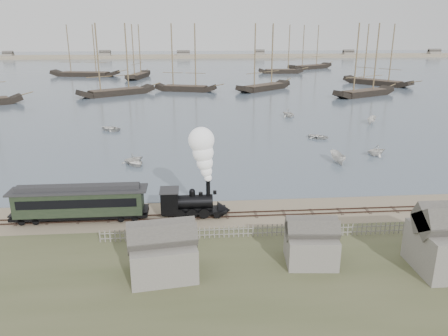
{
  "coord_description": "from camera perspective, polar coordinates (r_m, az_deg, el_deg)",
  "views": [
    {
      "loc": [
        -7.75,
        -43.35,
        18.52
      ],
      "look_at": [
        -3.91,
        3.2,
        3.5
      ],
      "focal_mm": 35.0,
      "sensor_mm": 36.0,
      "label": 1
    }
  ],
  "objects": [
    {
      "name": "rowboat_6",
      "position": [
        85.33,
        -14.67,
        5.05
      ],
      "size": [
        4.8,
        5.17,
        0.87
      ],
      "primitive_type": "imported",
      "rotation": [
        0.0,
        0.0,
        4.15
      ],
      "color": "silver",
      "rests_on": "harbor_water"
    },
    {
      "name": "far_spit",
      "position": [
        294.04,
        -3.3,
        14.18
      ],
      "size": [
        500.0,
        20.0,
        1.8
      ],
      "primitive_type": "cube",
      "color": "tan",
      "rests_on": "ground"
    },
    {
      "name": "schooner_9",
      "position": [
        215.32,
        11.31,
        15.24
      ],
      "size": [
        24.6,
        18.66,
        20.0
      ],
      "primitive_type": null,
      "rotation": [
        0.0,
        0.0,
        0.57
      ],
      "color": "black",
      "rests_on": "harbor_water"
    },
    {
      "name": "schooner_4",
      "position": [
        130.87,
        18.21,
        13.26
      ],
      "size": [
        20.9,
        14.06,
        20.0
      ],
      "primitive_type": null,
      "rotation": [
        0.0,
        0.0,
        0.48
      ],
      "color": "black",
      "rests_on": "harbor_water"
    },
    {
      "name": "schooner_5",
      "position": [
        158.76,
        19.68,
        13.77
      ],
      "size": [
        18.92,
        22.08,
        20.0
      ],
      "primitive_type": null,
      "rotation": [
        0.0,
        0.0,
        -0.91
      ],
      "color": "black",
      "rests_on": "harbor_water"
    },
    {
      "name": "rowboat_5",
      "position": [
        93.74,
        18.7,
        5.97
      ],
      "size": [
        3.76,
        3.25,
        1.41
      ],
      "primitive_type": "imported",
      "rotation": [
        0.0,
        0.0,
        2.51
      ],
      "color": "silver",
      "rests_on": "harbor_water"
    },
    {
      "name": "rowboat_3",
      "position": [
        78.21,
        12.25,
        4.05
      ],
      "size": [
        4.11,
        4.46,
        0.75
      ],
      "primitive_type": "imported",
      "rotation": [
        0.0,
        0.0,
        1.02
      ],
      "color": "silver",
      "rests_on": "harbor_water"
    },
    {
      "name": "harbor_water",
      "position": [
        214.29,
        -2.7,
        12.86
      ],
      "size": [
        600.0,
        336.0,
        0.06
      ],
      "primitive_type": "cube",
      "color": "#42505E",
      "rests_on": "ground"
    },
    {
      "name": "schooner_2",
      "position": [
        135.15,
        -5.14,
        14.17
      ],
      "size": [
        19.15,
        9.46,
        20.0
      ],
      "primitive_type": null,
      "rotation": [
        0.0,
        0.0,
        -0.29
      ],
      "color": "black",
      "rests_on": "harbor_water"
    },
    {
      "name": "rowboat_2",
      "position": [
        64.65,
        14.6,
        1.34
      ],
      "size": [
        4.0,
        1.77,
        1.5
      ],
      "primitive_type": "imported",
      "rotation": [
        0.0,
        0.0,
        3.22
      ],
      "color": "silver",
      "rests_on": "harbor_water"
    },
    {
      "name": "beached_dinghy",
      "position": [
        47.64,
        -3.7,
        -4.57
      ],
      "size": [
        3.16,
        4.13,
        0.79
      ],
      "primitive_type": "imported",
      "rotation": [
        0.0,
        0.0,
        1.46
      ],
      "color": "silver",
      "rests_on": "ground"
    },
    {
      "name": "picket_fence_east",
      "position": [
        45.15,
        22.66,
        -7.87
      ],
      "size": [
        15.0,
        0.1,
        1.2
      ],
      "primitive_type": null,
      "color": "slate",
      "rests_on": "ground"
    },
    {
      "name": "shed_left",
      "position": [
        35.63,
        -7.87,
        -13.68
      ],
      "size": [
        5.0,
        4.0,
        4.1
      ],
      "primitive_type": null,
      "color": "slate",
      "rests_on": "ground"
    },
    {
      "name": "locomotive",
      "position": [
        43.8,
        -3.02,
        -1.38
      ],
      "size": [
        7.17,
        2.68,
        8.94
      ],
      "color": "black",
      "rests_on": "ground"
    },
    {
      "name": "rowboat_1",
      "position": [
        63.29,
        -11.72,
        1.22
      ],
      "size": [
        3.77,
        3.87,
        1.55
      ],
      "primitive_type": "imported",
      "rotation": [
        0.0,
        0.0,
        2.19
      ],
      "color": "silver",
      "rests_on": "harbor_water"
    },
    {
      "name": "schooner_7",
      "position": [
        174.1,
        -11.32,
        14.71
      ],
      "size": [
        8.7,
        20.16,
        20.0
      ],
      "primitive_type": null,
      "rotation": [
        0.0,
        0.0,
        1.35
      ],
      "color": "black",
      "rests_on": "harbor_water"
    },
    {
      "name": "ground",
      "position": [
        47.78,
        5.01,
        -5.06
      ],
      "size": [
        600.0,
        600.0,
        0.0
      ],
      "primitive_type": "plane",
      "color": "gray",
      "rests_on": "ground"
    },
    {
      "name": "picket_fence_west",
      "position": [
        40.82,
        -2.48,
        -9.18
      ],
      "size": [
        19.0,
        0.1,
        1.2
      ],
      "primitive_type": null,
      "color": "slate",
      "rests_on": "ground"
    },
    {
      "name": "rowboat_0",
      "position": [
        62.79,
        -11.6,
        0.74
      ],
      "size": [
        4.84,
        4.51,
        0.82
      ],
      "primitive_type": "imported",
      "rotation": [
        0.0,
        0.0,
        0.58
      ],
      "color": "silver",
      "rests_on": "harbor_water"
    },
    {
      "name": "rowboat_7",
      "position": [
        96.14,
        8.42,
        7.11
      ],
      "size": [
        4.5,
        4.36,
        1.81
      ],
      "primitive_type": "imported",
      "rotation": [
        0.0,
        0.0,
        0.57
      ],
      "color": "silver",
      "rests_on": "harbor_water"
    },
    {
      "name": "schooner_1",
      "position": [
        130.21,
        -14.15,
        13.58
      ],
      "size": [
        21.7,
        16.42,
        20.0
      ],
      "primitive_type": null,
      "rotation": [
        0.0,
        0.0,
        0.57
      ],
      "color": "black",
      "rests_on": "harbor_water"
    },
    {
      "name": "rail_track",
      "position": [
        45.95,
        5.43,
        -5.97
      ],
      "size": [
        120.0,
        1.8,
        0.16
      ],
      "color": "#38261E",
      "rests_on": "ground"
    },
    {
      "name": "schooner_6",
      "position": [
        186.5,
        -17.96,
        14.4
      ],
      "size": [
        27.98,
        11.39,
        20.0
      ],
      "primitive_type": null,
      "rotation": [
        0.0,
        0.0,
        -0.19
      ],
      "color": "black",
      "rests_on": "harbor_water"
    },
    {
      "name": "shed_mid",
      "position": [
        37.7,
        11.16,
        -11.97
      ],
      "size": [
        4.0,
        3.5,
        3.6
      ],
      "primitive_type": null,
      "color": "slate",
      "rests_on": "ground"
    },
    {
      "name": "rowboat_4",
      "position": [
        69.93,
        19.28,
        2.22
      ],
      "size": [
        3.57,
        3.87,
        1.7
      ],
      "primitive_type": "imported",
      "rotation": [
        0.0,
        0.0,
        4.99
      ],
      "color": "silver",
      "rests_on": "harbor_water"
    },
    {
      "name": "passenger_coach",
      "position": [
        45.85,
        -18.35,
        -4.16
      ],
      "size": [
        13.41,
        2.59,
        3.26
      ],
      "color": "black",
      "rests_on": "ground"
    },
    {
      "name": "schooner_3",
      "position": [
        137.72,
        5.32,
        14.23
      ],
      "size": [
        19.59,
        17.79,
        20.0
      ],
      "primitive_type": null,
      "rotation": [
        0.0,
        0.0,
        0.71
      ],
      "color": "black",
      "rests_on": "harbor_water"
    },
    {
      "name": "schooner_8",
      "position": [
        191.12,
        7.51,
        15.14
      ],
      "size": [
        18.58,
        4.49,
        20.0
      ],
      "primitive_type": null,
      "rotation": [
        0.0,
        0.0,
        -0.01
      ],
      "color": "black",
      "rests_on": "harbor_water"
    }
  ]
}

